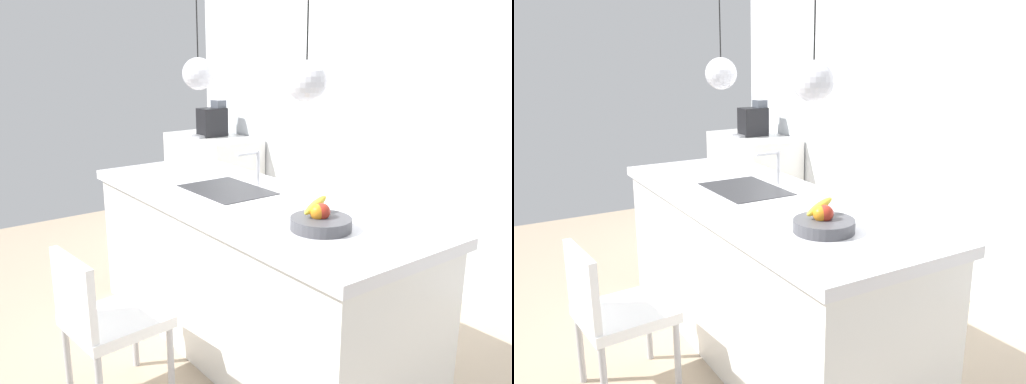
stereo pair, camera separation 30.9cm
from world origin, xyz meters
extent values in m
plane|color=tan|center=(0.00, 0.00, 0.00)|extent=(6.60, 6.60, 0.00)
cube|color=white|center=(0.00, 1.65, 1.30)|extent=(6.00, 0.10, 2.60)
cube|color=white|center=(0.00, 0.00, 0.44)|extent=(2.39, 0.83, 0.89)
cube|color=white|center=(0.00, 0.00, 0.92)|extent=(2.45, 0.89, 0.06)
cube|color=#2D2D30|center=(-0.20, 0.00, 0.95)|extent=(0.56, 0.40, 0.02)
cylinder|color=silver|center=(-0.20, 0.24, 1.06)|extent=(0.02, 0.02, 0.22)
cylinder|color=silver|center=(-0.20, 0.16, 1.16)|extent=(0.02, 0.16, 0.02)
cylinder|color=#4C4C51|center=(0.70, -0.06, 0.98)|extent=(0.30, 0.30, 0.06)
sphere|color=#B22D1E|center=(0.70, -0.06, 1.04)|extent=(0.08, 0.08, 0.08)
sphere|color=orange|center=(0.69, -0.08, 1.04)|extent=(0.08, 0.08, 0.08)
ellipsoid|color=yellow|center=(0.65, -0.05, 1.06)|extent=(0.08, 0.19, 0.10)
cube|color=white|center=(-2.40, 1.28, 0.44)|extent=(1.10, 0.60, 0.89)
cube|color=black|center=(-2.39, 1.28, 1.04)|extent=(0.20, 0.28, 0.30)
cube|color=gray|center=(-2.39, 1.11, 0.90)|extent=(0.16, 0.08, 0.02)
cube|color=#4C515B|center=(-2.39, 1.36, 1.23)|extent=(0.14, 0.11, 0.08)
cube|color=white|center=(0.04, -0.86, 0.43)|extent=(0.48, 0.49, 0.06)
cube|color=white|center=(0.06, -1.07, 0.65)|extent=(0.42, 0.08, 0.37)
cylinder|color=#B2B2B7|center=(0.21, -0.65, 0.20)|extent=(0.04, 0.04, 0.40)
cylinder|color=#B2B2B7|center=(-0.16, -0.68, 0.20)|extent=(0.04, 0.04, 0.40)
cylinder|color=#B2B2B7|center=(0.25, -1.04, 0.20)|extent=(0.04, 0.04, 0.40)
cylinder|color=#B2B2B7|center=(-0.13, -1.08, 0.20)|extent=(0.04, 0.04, 0.40)
sphere|color=silver|center=(-0.51, 0.00, 1.64)|extent=(0.20, 0.20, 0.20)
cylinder|color=black|center=(-0.51, 0.00, 2.04)|extent=(0.01, 0.01, 0.60)
sphere|color=silver|center=(0.51, 0.00, 1.64)|extent=(0.20, 0.20, 0.20)
camera|label=1|loc=(2.49, -1.79, 1.79)|focal=37.80mm
camera|label=2|loc=(2.66, -1.54, 1.79)|focal=37.80mm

